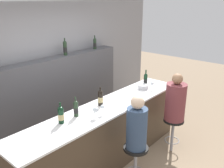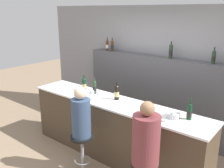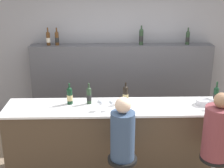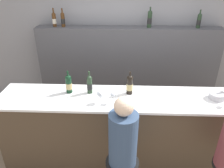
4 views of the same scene
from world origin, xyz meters
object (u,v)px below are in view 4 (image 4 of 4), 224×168
object	(u,v)px
wine_bottle_backbar_0	(54,19)
wine_bottle_backbar_2	(150,19)
wine_bottle_counter_0	(69,84)
wine_bottle_backbar_1	(63,19)
wine_bottle_backbar_3	(199,20)
wine_bottle_counter_2	(130,84)
wine_bottle_counter_1	(90,84)
guest_seated_left	(123,136)
wine_glass_1	(113,95)
metal_bowl	(217,96)
wine_glass_0	(100,94)

from	to	relation	value
wine_bottle_backbar_0	wine_bottle_backbar_2	world-z (taller)	wine_bottle_backbar_2
wine_bottle_counter_0	wine_bottle_backbar_1	world-z (taller)	wine_bottle_backbar_1
wine_bottle_backbar_0	wine_bottle_backbar_3	xyz separation A→B (m)	(2.39, 0.00, -0.00)
wine_bottle_counter_2	wine_bottle_backbar_1	distance (m)	1.74
wine_bottle_counter_1	guest_seated_left	xyz separation A→B (m)	(0.43, -0.76, -0.18)
wine_bottle_counter_2	wine_bottle_backbar_2	distance (m)	1.41
wine_bottle_counter_1	wine_glass_1	xyz separation A→B (m)	(0.30, -0.24, -0.02)
wine_glass_1	guest_seated_left	bearing A→B (deg)	-76.92
wine_bottle_backbar_2	wine_glass_1	distance (m)	1.68
wine_bottle_counter_1	wine_bottle_backbar_0	world-z (taller)	wine_bottle_backbar_0
wine_bottle_counter_2	wine_glass_1	bearing A→B (deg)	-131.16
wine_bottle_backbar_3	metal_bowl	xyz separation A→B (m)	(-0.07, -1.32, -0.65)
wine_bottle_backbar_0	wine_glass_0	distance (m)	1.81
wine_bottle_backbar_2	wine_bottle_backbar_0	bearing A→B (deg)	-180.00
wine_bottle_counter_0	wine_glass_0	xyz separation A→B (m)	(0.43, -0.24, -0.01)
wine_bottle_backbar_0	wine_glass_0	xyz separation A→B (m)	(0.89, -1.47, -0.57)
wine_bottle_backbar_0	wine_glass_0	size ratio (longest dim) A/B	1.89
wine_bottle_counter_0	wine_bottle_counter_2	xyz separation A→B (m)	(0.78, 0.00, 0.01)
wine_bottle_backbar_0	metal_bowl	bearing A→B (deg)	-29.72
wine_bottle_counter_2	wine_bottle_backbar_2	world-z (taller)	wine_bottle_backbar_2
wine_bottle_backbar_3	wine_glass_0	world-z (taller)	wine_bottle_backbar_3
wine_bottle_counter_1	wine_bottle_backbar_1	distance (m)	1.48
wine_glass_0	wine_bottle_backbar_3	bearing A→B (deg)	44.52
wine_bottle_counter_2	wine_bottle_backbar_3	bearing A→B (deg)	47.16
wine_glass_0	guest_seated_left	xyz separation A→B (m)	(0.27, -0.53, -0.17)
wine_bottle_counter_1	wine_glass_1	bearing A→B (deg)	-37.86
wine_bottle_counter_2	wine_bottle_backbar_0	world-z (taller)	wine_bottle_backbar_0
wine_bottle_backbar_1	wine_glass_0	distance (m)	1.75
wine_bottle_backbar_0	metal_bowl	distance (m)	2.74
wine_bottle_counter_0	wine_glass_0	world-z (taller)	wine_bottle_counter_0
wine_bottle_counter_1	guest_seated_left	distance (m)	0.89
wine_bottle_backbar_2	metal_bowl	bearing A→B (deg)	-61.14
wine_glass_0	wine_bottle_counter_0	bearing A→B (deg)	151.09
wine_bottle_counter_0	wine_bottle_counter_1	xyz separation A→B (m)	(0.27, -0.00, -0.00)
guest_seated_left	wine_glass_1	bearing A→B (deg)	103.08
wine_bottle_counter_2	wine_bottle_backbar_2	bearing A→B (deg)	74.44
wine_bottle_backbar_1	metal_bowl	xyz separation A→B (m)	(2.17, -1.32, -0.65)
wine_bottle_backbar_2	wine_glass_1	world-z (taller)	wine_bottle_backbar_2
wine_bottle_backbar_3	wine_glass_1	size ratio (longest dim) A/B	1.99
wine_bottle_backbar_1	wine_bottle_backbar_3	size ratio (longest dim) A/B	1.03
wine_bottle_backbar_3	wine_bottle_backbar_1	bearing A→B (deg)	180.00
wine_bottle_counter_2	wine_bottle_backbar_1	xyz separation A→B (m)	(-1.09, 1.24, 0.56)
wine_bottle_counter_0	metal_bowl	xyz separation A→B (m)	(1.85, -0.08, -0.09)
wine_bottle_counter_2	wine_bottle_backbar_1	bearing A→B (deg)	131.51
wine_bottle_counter_1	wine_bottle_backbar_0	xyz separation A→B (m)	(-0.73, 1.24, 0.57)
wine_bottle_counter_2	wine_glass_0	xyz separation A→B (m)	(-0.35, -0.24, -0.02)
wine_bottle_backbar_0	wine_bottle_backbar_3	world-z (taller)	wine_bottle_backbar_0
wine_bottle_counter_0	guest_seated_left	distance (m)	1.05
wine_bottle_backbar_0	wine_glass_0	bearing A→B (deg)	-58.82
wine_bottle_backbar_2	wine_glass_0	bearing A→B (deg)	-115.26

